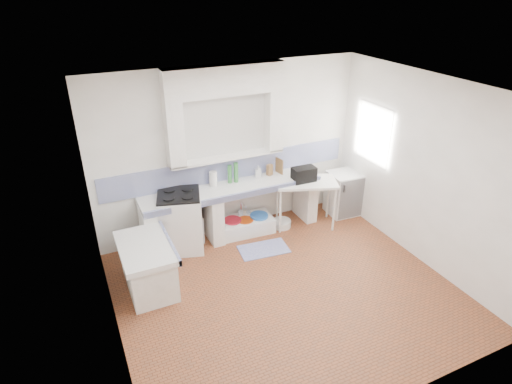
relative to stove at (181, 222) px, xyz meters
name	(u,v)px	position (x,y,z in m)	size (l,w,h in m)	color
floor	(286,291)	(1.00, -1.68, -0.47)	(4.50, 4.50, 0.00)	brown
ceiling	(294,92)	(1.00, -1.68, 2.33)	(4.50, 4.50, 0.00)	white
wall_back	(230,151)	(1.00, 0.32, 0.93)	(4.50, 4.50, 0.00)	white
wall_front	(400,301)	(1.00, -3.68, 0.93)	(4.50, 4.50, 0.00)	white
wall_left	(104,246)	(-1.25, -1.68, 0.93)	(4.50, 4.50, 0.00)	white
wall_right	(425,172)	(3.25, -1.68, 0.93)	(4.50, 4.50, 0.00)	white
alcove_mass	(225,80)	(0.90, 0.20, 2.11)	(1.90, 0.25, 0.45)	white
window_frame	(382,133)	(3.42, -0.48, 1.13)	(0.35, 0.86, 1.06)	#342110
lace_valance	(378,112)	(3.28, -0.48, 1.51)	(0.01, 0.84, 0.24)	white
counter_slab	(232,189)	(0.90, 0.02, 0.39)	(3.00, 0.60, 0.08)	white
counter_lip	(239,196)	(0.90, -0.26, 0.39)	(3.00, 0.04, 0.10)	navy
counter_pier_left	(149,232)	(-0.50, 0.02, -0.06)	(0.20, 0.55, 0.82)	white
counter_pier_mid	(213,217)	(0.55, 0.02, -0.06)	(0.20, 0.55, 0.82)	white
counter_pier_right	(305,197)	(2.30, 0.02, -0.06)	(0.20, 0.55, 0.82)	white
peninsula_top	(146,248)	(-0.70, -0.78, 0.19)	(0.70, 1.10, 0.08)	white
peninsula_base	(148,269)	(-0.70, -0.78, -0.16)	(0.60, 1.00, 0.62)	white
peninsula_lip	(169,242)	(-0.37, -0.78, 0.19)	(0.04, 1.10, 0.10)	navy
backsplash	(231,168)	(1.00, 0.31, 0.63)	(4.27, 0.03, 0.40)	navy
stove	(181,222)	(0.00, 0.00, 0.00)	(0.66, 0.64, 0.94)	white
sink	(246,226)	(1.12, 0.00, -0.36)	(0.93, 0.50, 0.22)	white
side_table	(305,203)	(2.15, -0.22, -0.05)	(1.02, 0.57, 0.05)	white
fridge	(343,193)	(3.01, -0.14, -0.07)	(0.51, 0.51, 0.80)	white
bucket_red	(233,227)	(0.89, 0.02, -0.33)	(0.30, 0.30, 0.28)	#B01526
bucket_orange	(245,226)	(1.09, -0.04, -0.34)	(0.28, 0.28, 0.26)	#C5410A
bucket_blue	(259,222)	(1.36, -0.03, -0.32)	(0.31, 0.31, 0.29)	blue
basin_white	(282,223)	(1.76, -0.12, -0.41)	(0.32, 0.32, 0.12)	white
water_bottle_a	(241,219)	(1.10, 0.17, -0.31)	(0.09, 0.09, 0.33)	silver
water_bottle_b	(249,218)	(1.25, 0.17, -0.33)	(0.08, 0.08, 0.28)	silver
black_bag	(304,174)	(2.11, -0.20, 0.50)	(0.40, 0.23, 0.25)	black
green_bottle_a	(230,174)	(0.92, 0.17, 0.59)	(0.07, 0.07, 0.31)	#357F38
green_bottle_b	(236,173)	(1.03, 0.16, 0.60)	(0.07, 0.07, 0.34)	#357F38
knife_block	(270,170)	(1.65, 0.17, 0.53)	(0.09, 0.08, 0.19)	olive
cutting_board	(279,166)	(1.84, 0.17, 0.56)	(0.02, 0.20, 0.27)	olive
paper_towel	(213,179)	(0.63, 0.17, 0.56)	(0.13, 0.13, 0.25)	white
soap_bottle	(258,171)	(1.43, 0.17, 0.54)	(0.10, 0.10, 0.21)	white
rug	(264,249)	(1.16, -0.63, -0.46)	(0.79, 0.45, 0.01)	#333C97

